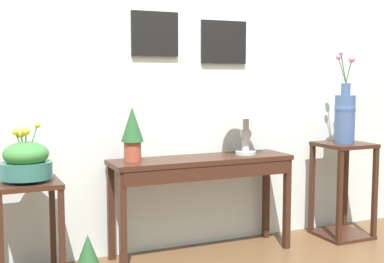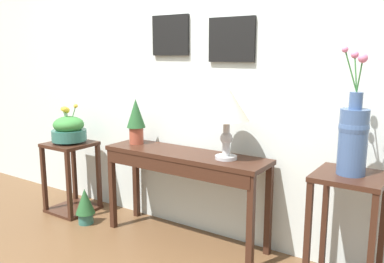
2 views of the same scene
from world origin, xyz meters
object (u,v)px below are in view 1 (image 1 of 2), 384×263
(console_table, at_px, (203,172))
(planter_bowl_wide_left, at_px, (26,161))
(potted_plant_floor, at_px, (88,257))
(table_lamp, at_px, (246,104))
(pedestal_stand_right, at_px, (343,190))
(flower_vase_tall_right, at_px, (345,114))
(potted_plant_on_console, at_px, (132,131))
(pedestal_stand_left, at_px, (28,234))

(console_table, relative_size, planter_bowl_wide_left, 3.73)
(console_table, relative_size, potted_plant_floor, 4.18)
(table_lamp, distance_m, pedestal_stand_right, 1.13)
(console_table, relative_size, table_lamp, 2.55)
(flower_vase_tall_right, height_order, potted_plant_floor, flower_vase_tall_right)
(console_table, xyz_separation_m, potted_plant_on_console, (-0.51, 0.05, 0.31))
(potted_plant_on_console, xyz_separation_m, pedestal_stand_left, (-0.72, -0.12, -0.60))
(potted_plant_on_console, bearing_deg, planter_bowl_wide_left, -170.73)
(table_lamp, relative_size, planter_bowl_wide_left, 1.46)
(console_table, height_order, pedestal_stand_left, console_table)
(potted_plant_on_console, relative_size, planter_bowl_wide_left, 1.04)
(potted_plant_on_console, bearing_deg, flower_vase_tall_right, -3.27)
(flower_vase_tall_right, relative_size, potted_plant_floor, 2.28)
(table_lamp, relative_size, pedestal_stand_right, 0.68)
(pedestal_stand_right, distance_m, potted_plant_floor, 2.15)
(table_lamp, xyz_separation_m, planter_bowl_wide_left, (-1.60, -0.09, -0.32))
(pedestal_stand_right, bearing_deg, planter_bowl_wide_left, -179.59)
(table_lamp, bearing_deg, potted_plant_on_console, 178.22)
(console_table, relative_size, pedestal_stand_left, 2.04)
(console_table, xyz_separation_m, pedestal_stand_right, (1.23, -0.05, -0.23))
(potted_plant_floor, bearing_deg, table_lamp, 10.55)
(table_lamp, bearing_deg, console_table, -176.33)
(table_lamp, xyz_separation_m, potted_plant_on_console, (-0.88, 0.03, -0.17))
(flower_vase_tall_right, bearing_deg, planter_bowl_wide_left, -179.60)
(console_table, bearing_deg, potted_plant_floor, -166.72)
(console_table, distance_m, flower_vase_tall_right, 1.29)
(pedestal_stand_left, xyz_separation_m, pedestal_stand_right, (2.47, 0.02, 0.06))
(console_table, height_order, flower_vase_tall_right, flower_vase_tall_right)
(planter_bowl_wide_left, bearing_deg, console_table, 3.10)
(table_lamp, relative_size, potted_plant_on_console, 1.40)
(console_table, distance_m, pedestal_stand_right, 1.26)
(potted_plant_on_console, height_order, pedestal_stand_left, potted_plant_on_console)
(table_lamp, relative_size, pedestal_stand_left, 0.80)
(table_lamp, distance_m, flower_vase_tall_right, 0.88)
(planter_bowl_wide_left, relative_size, flower_vase_tall_right, 0.49)
(potted_plant_on_console, distance_m, planter_bowl_wide_left, 0.74)
(potted_plant_on_console, xyz_separation_m, pedestal_stand_right, (1.75, -0.10, -0.55))
(table_lamp, height_order, pedestal_stand_left, table_lamp)
(planter_bowl_wide_left, bearing_deg, pedestal_stand_right, 0.41)
(console_table, height_order, pedestal_stand_right, pedestal_stand_right)
(console_table, bearing_deg, potted_plant_on_console, 174.38)
(table_lamp, xyz_separation_m, potted_plant_floor, (-1.26, -0.23, -0.93))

